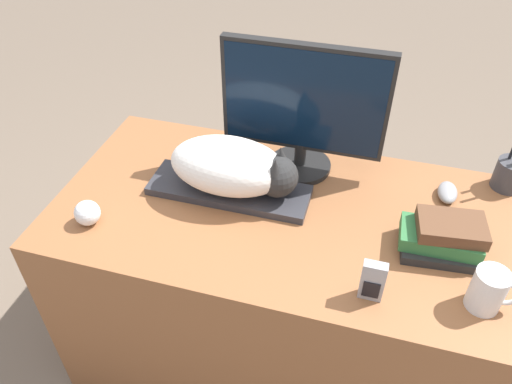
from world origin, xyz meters
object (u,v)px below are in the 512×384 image
cat (235,167)px  coffee_mug (489,290)px  monitor (304,106)px  baseball (87,213)px  book_stack (443,237)px  pen_cup (510,174)px  phone (373,281)px  keyboard (229,190)px  computer_mouse (447,192)px

cat → coffee_mug: bearing=-18.2°
monitor → baseball: bearing=-141.3°
cat → book_stack: (0.58, -0.07, -0.05)m
monitor → pen_cup: (0.61, 0.08, -0.17)m
baseball → coffee_mug: bearing=0.1°
coffee_mug → baseball: (-1.03, -0.00, -0.02)m
monitor → coffee_mug: size_ratio=4.20×
baseball → book_stack: (0.93, 0.16, 0.01)m
baseball → phone: size_ratio=0.63×
cat → book_stack: 0.58m
monitor → coffee_mug: 0.68m
pen_cup → baseball: (-1.12, -0.48, -0.01)m
keyboard → cat: (0.02, 0.00, 0.09)m
keyboard → baseball: (-0.33, -0.22, 0.02)m
phone → computer_mouse: bearing=67.4°
cat → baseball: 0.42m
pen_cup → baseball: size_ratio=2.88×
pen_cup → book_stack: bearing=-120.3°
cat → phone: (0.42, -0.27, -0.05)m
pen_cup → baseball: pen_cup is taller
cat → baseball: cat is taller
cat → pen_cup: pen_cup is taller
keyboard → coffee_mug: (0.70, -0.22, 0.04)m
monitor → pen_cup: 0.64m
cat → baseball: (-0.35, -0.22, -0.07)m
keyboard → book_stack: bearing=-6.5°
baseball → phone: (0.77, -0.04, 0.02)m
cat → book_stack: size_ratio=1.78×
keyboard → cat: 0.09m
baseball → cat: bearing=32.4°
keyboard → baseball: 0.40m
pen_cup → keyboard: bearing=-161.9°
baseball → keyboard: bearing=34.0°
computer_mouse → baseball: baseball is taller
keyboard → coffee_mug: coffee_mug is taller
keyboard → cat: size_ratio=1.27×
coffee_mug → book_stack: bearing=122.6°
computer_mouse → phone: 0.46m
monitor → book_stack: monitor is taller
phone → pen_cup: bearing=56.4°
keyboard → book_stack: book_stack is taller
coffee_mug → pen_cup: bearing=79.2°
computer_mouse → pen_cup: bearing=29.7°
pen_cup → phone: size_ratio=1.82×
monitor → book_stack: size_ratio=2.30×
pen_cup → computer_mouse: bearing=-150.3°
computer_mouse → coffee_mug: 0.39m
computer_mouse → phone: (-0.18, -0.43, 0.04)m
pen_cup → coffee_mug: bearing=-100.8°
monitor → keyboard: bearing=-133.8°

